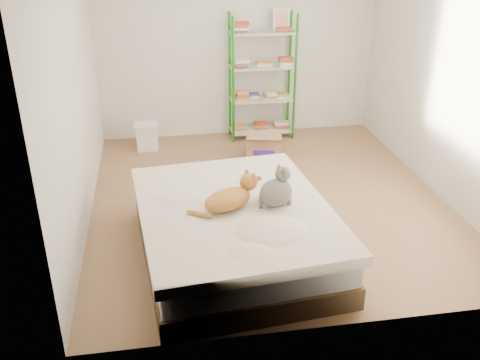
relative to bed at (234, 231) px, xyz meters
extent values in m
cube|color=#916449|center=(0.54, 1.05, -0.26)|extent=(3.80, 4.20, 0.01)
cube|color=silver|center=(0.54, 3.15, 1.04)|extent=(3.80, 0.01, 2.60)
cube|color=silver|center=(0.54, -1.05, 1.04)|extent=(3.80, 0.01, 2.60)
cube|color=silver|center=(-1.36, 1.05, 1.04)|extent=(0.01, 4.20, 2.60)
cube|color=silver|center=(2.44, 1.05, 1.04)|extent=(0.01, 4.20, 2.60)
cube|color=#503A23|center=(0.00, 0.00, -0.16)|extent=(1.77, 2.13, 0.20)
cube|color=silver|center=(0.00, 0.00, 0.05)|extent=(1.72, 2.07, 0.22)
cube|color=beige|center=(0.00, 0.00, 0.21)|extent=(1.81, 2.17, 0.10)
cylinder|color=#1F891A|center=(0.42, 2.77, 0.59)|extent=(0.04, 0.04, 1.70)
cylinder|color=#1F891A|center=(0.42, 3.09, 0.59)|extent=(0.04, 0.04, 1.70)
cylinder|color=#1F891A|center=(1.26, 2.77, 0.59)|extent=(0.04, 0.04, 1.70)
cylinder|color=#1F891A|center=(1.26, 3.09, 0.59)|extent=(0.04, 0.04, 1.70)
cube|color=#B9B9AD|center=(0.84, 2.93, -0.16)|extent=(0.86, 0.34, 0.02)
cube|color=#B9B9AD|center=(0.84, 2.93, 0.29)|extent=(0.86, 0.34, 0.02)
cube|color=#B9B9AD|center=(0.84, 2.93, 0.74)|extent=(0.86, 0.34, 0.02)
cube|color=#B9B9AD|center=(0.84, 2.93, 1.19)|extent=(0.86, 0.34, 0.02)
cube|color=#BB402C|center=(0.54, 2.93, -0.10)|extent=(0.20, 0.16, 0.09)
cube|color=#BB402C|center=(0.84, 2.93, -0.10)|extent=(0.20, 0.16, 0.09)
cube|color=#BB402C|center=(1.14, 2.93, -0.10)|extent=(0.20, 0.16, 0.09)
cube|color=#BB402C|center=(0.54, 2.93, 0.35)|extent=(0.20, 0.16, 0.09)
cube|color=#BB402C|center=(0.74, 2.93, 0.35)|extent=(0.20, 0.16, 0.09)
cube|color=#BB402C|center=(0.94, 2.93, 0.35)|extent=(0.20, 0.16, 0.09)
cube|color=#BB402C|center=(1.14, 2.93, 0.35)|extent=(0.20, 0.16, 0.09)
cube|color=#BB402C|center=(0.54, 2.93, 0.80)|extent=(0.20, 0.16, 0.09)
cube|color=#BB402C|center=(0.84, 2.93, 0.80)|extent=(0.20, 0.16, 0.09)
cube|color=#BB402C|center=(1.14, 2.93, 0.80)|extent=(0.20, 0.16, 0.09)
cube|color=#BB402C|center=(0.54, 2.93, 1.25)|extent=(0.20, 0.16, 0.09)
cube|color=#BB402C|center=(1.14, 2.93, 1.25)|extent=(0.20, 0.16, 0.09)
cube|color=silver|center=(1.09, 2.98, 1.34)|extent=(0.22, 0.06, 0.28)
cube|color=#EE402A|center=(1.09, 2.97, 1.34)|extent=(0.17, 0.04, 0.22)
cube|color=#A3805E|center=(0.71, 2.15, -0.10)|extent=(0.51, 0.44, 0.31)
cube|color=#4A1EA5|center=(0.75, 1.97, -0.11)|extent=(0.26, 0.06, 0.07)
cube|color=#A3805E|center=(0.71, 1.98, 0.05)|extent=(0.46, 0.22, 0.10)
cube|color=white|center=(-0.76, 2.72, -0.10)|extent=(0.29, 0.25, 0.32)
cube|color=white|center=(-0.76, 2.72, 0.08)|extent=(0.32, 0.28, 0.03)
camera|label=1|loc=(-0.62, -4.05, 2.49)|focal=40.00mm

